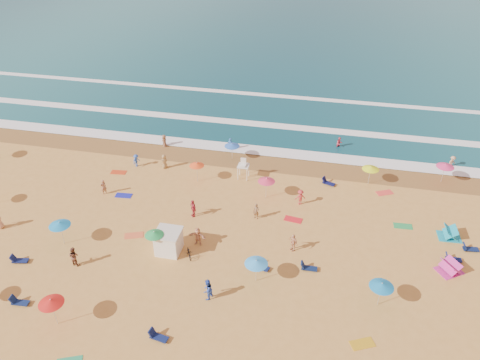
# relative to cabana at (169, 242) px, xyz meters

# --- Properties ---
(ground) EXTENTS (220.00, 220.00, 0.00)m
(ground) POSITION_rel_cabana_xyz_m (3.31, 4.22, -1.00)
(ground) COLOR gold
(ground) RESTS_ON ground
(ocean) EXTENTS (220.00, 140.00, 0.18)m
(ocean) POSITION_rel_cabana_xyz_m (3.31, 88.22, -1.00)
(ocean) COLOR #0C4756
(ocean) RESTS_ON ground
(wet_sand) EXTENTS (220.00, 220.00, 0.00)m
(wet_sand) POSITION_rel_cabana_xyz_m (3.31, 16.72, -0.99)
(wet_sand) COLOR olive
(wet_sand) RESTS_ON ground
(surf_foam) EXTENTS (200.00, 18.70, 0.05)m
(surf_foam) POSITION_rel_cabana_xyz_m (3.31, 25.54, -0.90)
(surf_foam) COLOR white
(surf_foam) RESTS_ON ground
(cabana) EXTENTS (2.00, 2.00, 2.00)m
(cabana) POSITION_rel_cabana_xyz_m (0.00, 0.00, 0.00)
(cabana) COLOR white
(cabana) RESTS_ON ground
(cabana_roof) EXTENTS (2.20, 2.20, 0.12)m
(cabana_roof) POSITION_rel_cabana_xyz_m (0.00, 0.00, 1.06)
(cabana_roof) COLOR silver
(cabana_roof) RESTS_ON cabana
(bicycle) EXTENTS (1.16, 1.61, 0.81)m
(bicycle) POSITION_rel_cabana_xyz_m (1.90, -0.30, -0.60)
(bicycle) COLOR black
(bicycle) RESTS_ON ground
(lifeguard_stand) EXTENTS (1.20, 1.20, 2.10)m
(lifeguard_stand) POSITION_rel_cabana_xyz_m (3.90, 13.00, 0.05)
(lifeguard_stand) COLOR white
(lifeguard_stand) RESTS_ON ground
(beach_umbrellas) EXTENTS (57.64, 27.84, 0.80)m
(beach_umbrellas) POSITION_rel_cabana_xyz_m (3.30, 4.72, 1.12)
(beach_umbrellas) COLOR #FBFC1A
(beach_umbrellas) RESTS_ON ground
(loungers) EXTENTS (39.02, 23.50, 0.34)m
(loungers) POSITION_rel_cabana_xyz_m (8.09, 0.19, -0.83)
(loungers) COLOR #0F1F4E
(loungers) RESTS_ON ground
(towels) EXTENTS (39.29, 26.83, 0.03)m
(towels) POSITION_rel_cabana_xyz_m (3.54, 0.92, -0.98)
(towels) COLOR #B9174C
(towels) RESTS_ON ground
(popup_tents) EXTENTS (3.01, 6.71, 1.20)m
(popup_tents) POSITION_rel_cabana_xyz_m (23.88, 4.82, -0.40)
(popup_tents) COLOR #CE2D92
(popup_tents) RESTS_ON ground
(beachgoers) EXTENTS (43.73, 27.74, 2.12)m
(beachgoers) POSITION_rel_cabana_xyz_m (2.32, 7.77, -0.21)
(beachgoers) COLOR tan
(beachgoers) RESTS_ON ground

